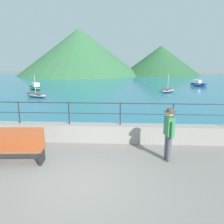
{
  "coord_description": "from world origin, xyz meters",
  "views": [
    {
      "loc": [
        1.18,
        -5.27,
        3.21
      ],
      "look_at": [
        0.67,
        3.7,
        1.1
      ],
      "focal_mm": 35.54,
      "sensor_mm": 36.0,
      "label": 1
    }
  ],
  "objects_px": {
    "boat_0": "(198,84)",
    "boat_4": "(168,90)",
    "boat_2": "(37,95)",
    "bench_main": "(17,145)",
    "person_walking": "(169,132)",
    "boat_1": "(35,87)"
  },
  "relations": [
    {
      "from": "boat_0",
      "to": "boat_2",
      "type": "height_order",
      "value": "boat_2"
    },
    {
      "from": "boat_1",
      "to": "boat_4",
      "type": "relative_size",
      "value": 0.98
    },
    {
      "from": "boat_2",
      "to": "person_walking",
      "type": "bearing_deg",
      "value": -52.66
    },
    {
      "from": "person_walking",
      "to": "boat_2",
      "type": "xyz_separation_m",
      "value": [
        -9.11,
        11.95,
        -0.72
      ]
    },
    {
      "from": "bench_main",
      "to": "boat_1",
      "type": "relative_size",
      "value": 0.74
    },
    {
      "from": "person_walking",
      "to": "boat_2",
      "type": "relative_size",
      "value": 0.72
    },
    {
      "from": "person_walking",
      "to": "boat_2",
      "type": "distance_m",
      "value": 15.04
    },
    {
      "from": "boat_2",
      "to": "bench_main",
      "type": "bearing_deg",
      "value": -70.84
    },
    {
      "from": "boat_0",
      "to": "boat_1",
      "type": "bearing_deg",
      "value": -167.29
    },
    {
      "from": "bench_main",
      "to": "person_walking",
      "type": "bearing_deg",
      "value": 4.46
    },
    {
      "from": "boat_0",
      "to": "boat_4",
      "type": "distance_m",
      "value": 7.24
    },
    {
      "from": "bench_main",
      "to": "boat_1",
      "type": "bearing_deg",
      "value": 110.29
    },
    {
      "from": "bench_main",
      "to": "boat_4",
      "type": "distance_m",
      "value": 17.85
    },
    {
      "from": "boat_0",
      "to": "boat_4",
      "type": "xyz_separation_m",
      "value": [
        -4.73,
        -5.48,
        -0.07
      ]
    },
    {
      "from": "boat_0",
      "to": "boat_4",
      "type": "relative_size",
      "value": 0.96
    },
    {
      "from": "boat_0",
      "to": "bench_main",
      "type": "bearing_deg",
      "value": -120.11
    },
    {
      "from": "boat_1",
      "to": "boat_2",
      "type": "height_order",
      "value": "boat_2"
    },
    {
      "from": "bench_main",
      "to": "boat_2",
      "type": "height_order",
      "value": "boat_2"
    },
    {
      "from": "boat_2",
      "to": "boat_4",
      "type": "height_order",
      "value": "boat_2"
    },
    {
      "from": "boat_2",
      "to": "boat_1",
      "type": "bearing_deg",
      "value": 113.04
    },
    {
      "from": "bench_main",
      "to": "person_walking",
      "type": "distance_m",
      "value": 4.87
    },
    {
      "from": "person_walking",
      "to": "boat_0",
      "type": "relative_size",
      "value": 0.76
    }
  ]
}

